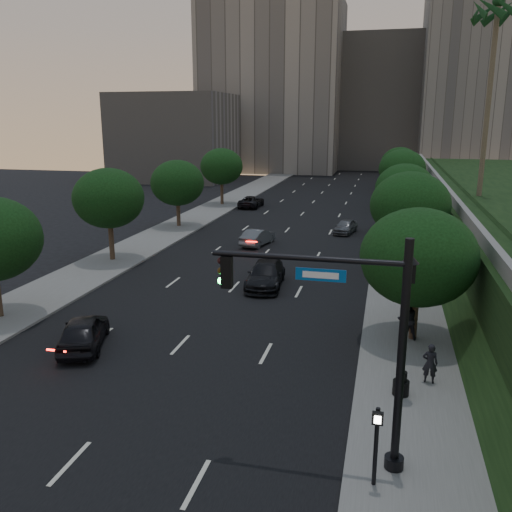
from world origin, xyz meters
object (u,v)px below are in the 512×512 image
(traffic_signal_mast, at_px, (361,352))
(sedan_far_left, at_px, (251,202))
(sedan_near_right, at_px, (266,275))
(pedestrian_c, at_px, (414,291))
(sedan_far_right, at_px, (346,226))
(pedestrian_b, at_px, (407,320))
(sedan_near_left, at_px, (84,332))
(sedan_mid_left, at_px, (258,237))
(pedestrian_a, at_px, (430,363))
(street_lamp, at_px, (405,332))

(traffic_signal_mast, bearing_deg, sedan_far_left, 107.74)
(sedan_near_right, distance_m, pedestrian_c, 8.91)
(sedan_far_right, height_order, pedestrian_b, pedestrian_b)
(sedan_far_right, bearing_deg, pedestrian_c, -63.92)
(sedan_near_left, xyz_separation_m, sedan_near_right, (5.95, 10.88, -0.01))
(traffic_signal_mast, distance_m, sedan_mid_left, 29.33)
(pedestrian_a, distance_m, pedestrian_b, 4.25)
(traffic_signal_mast, relative_size, sedan_far_right, 1.86)
(pedestrian_a, bearing_deg, sedan_mid_left, -57.37)
(sedan_near_left, height_order, sedan_far_left, sedan_near_left)
(pedestrian_b, distance_m, pedestrian_c, 4.86)
(pedestrian_a, bearing_deg, street_lamp, 52.99)
(sedan_mid_left, distance_m, sedan_far_right, 9.19)
(sedan_far_left, bearing_deg, traffic_signal_mast, 108.27)
(sedan_far_left, bearing_deg, pedestrian_b, 114.94)
(sedan_far_left, bearing_deg, pedestrian_a, 113.56)
(street_lamp, distance_m, sedan_near_right, 14.69)
(traffic_signal_mast, xyz_separation_m, pedestrian_c, (2.17, 14.76, -2.69))
(street_lamp, bearing_deg, pedestrian_c, 85.45)
(street_lamp, relative_size, sedan_far_left, 1.17)
(sedan_mid_left, xyz_separation_m, pedestrian_c, (11.73, -12.80, 0.30))
(sedan_mid_left, distance_m, pedestrian_c, 17.37)
(sedan_far_right, bearing_deg, pedestrian_a, -68.08)
(street_lamp, height_order, pedestrian_c, street_lamp)
(sedan_far_left, xyz_separation_m, pedestrian_c, (16.97, -31.49, 0.31))
(sedan_near_left, distance_m, pedestrian_a, 14.88)
(street_lamp, height_order, sedan_near_right, street_lamp)
(sedan_near_left, xyz_separation_m, pedestrian_b, (14.14, 4.03, 0.36))
(sedan_near_left, relative_size, sedan_far_right, 1.17)
(pedestrian_a, relative_size, pedestrian_b, 0.83)
(traffic_signal_mast, height_order, street_lamp, traffic_signal_mast)
(sedan_far_left, relative_size, sedan_near_right, 0.94)
(traffic_signal_mast, bearing_deg, pedestrian_c, 81.64)
(street_lamp, height_order, sedan_mid_left, street_lamp)
(street_lamp, relative_size, sedan_near_right, 1.10)
(sedan_near_left, xyz_separation_m, sedan_far_right, (9.47, 28.07, -0.11))
(sedan_near_left, bearing_deg, traffic_signal_mast, 135.05)
(street_lamp, xyz_separation_m, sedan_near_right, (-7.86, 12.27, -1.89))
(sedan_near_left, height_order, pedestrian_c, pedestrian_c)
(sedan_far_left, bearing_deg, sedan_near_right, 106.25)
(sedan_mid_left, distance_m, pedestrian_a, 24.90)
(sedan_near_right, xyz_separation_m, pedestrian_b, (8.19, -6.85, 0.36))
(traffic_signal_mast, height_order, sedan_near_left, traffic_signal_mast)
(sedan_far_right, relative_size, pedestrian_a, 2.37)
(sedan_far_right, xyz_separation_m, pedestrian_a, (5.40, -28.23, 0.30))
(sedan_near_left, bearing_deg, pedestrian_a, 159.80)
(traffic_signal_mast, distance_m, sedan_far_right, 34.24)
(traffic_signal_mast, bearing_deg, sedan_mid_left, 109.14)
(traffic_signal_mast, relative_size, sedan_mid_left, 1.70)
(sedan_far_right, relative_size, pedestrian_c, 2.27)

